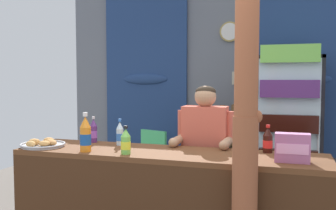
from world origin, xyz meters
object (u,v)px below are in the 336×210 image
at_px(drink_fridge, 288,119).
at_px(soda_bottle_grape_soda, 94,131).
at_px(plastic_lawn_chair, 148,159).
at_px(soda_bottle_water, 120,134).
at_px(stall_counter, 163,205).
at_px(timber_post, 246,125).
at_px(soda_bottle_lime_soda, 126,142).
at_px(shopkeeper, 205,148).
at_px(bottle_shelf_rack, 217,146).
at_px(pastry_tray, 43,144).
at_px(soda_bottle_orange_soda, 85,135).
at_px(snack_box_wafer, 292,148).
at_px(soda_bottle_cola, 268,141).

height_order(drink_fridge, soda_bottle_grape_soda, drink_fridge).
relative_size(plastic_lawn_chair, soda_bottle_water, 3.77).
height_order(stall_counter, soda_bottle_water, soda_bottle_water).
relative_size(timber_post, soda_bottle_lime_soda, 12.19).
relative_size(stall_counter, soda_bottle_water, 10.67).
bearing_deg(soda_bottle_grape_soda, timber_post, -23.14).
relative_size(stall_counter, shopkeeper, 1.63).
bearing_deg(timber_post, plastic_lawn_chair, 123.93).
height_order(plastic_lawn_chair, soda_bottle_lime_soda, soda_bottle_lime_soda).
bearing_deg(soda_bottle_grape_soda, bottle_shelf_rack, 69.87).
bearing_deg(pastry_tray, bottle_shelf_rack, 66.08).
height_order(soda_bottle_orange_soda, pastry_tray, soda_bottle_orange_soda).
bearing_deg(drink_fridge, stall_counter, -113.25).
relative_size(shopkeeper, soda_bottle_orange_soda, 4.83).
xyz_separation_m(stall_counter, pastry_tray, (-1.07, 0.01, 0.41)).
bearing_deg(soda_bottle_lime_soda, drink_fridge, 61.69).
bearing_deg(soda_bottle_grape_soda, shopkeeper, 13.77).
xyz_separation_m(soda_bottle_grape_soda, pastry_tray, (-0.30, -0.33, -0.08)).
relative_size(timber_post, soda_bottle_water, 11.56).
bearing_deg(drink_fridge, soda_bottle_lime_soda, -118.31).
distance_m(stall_counter, snack_box_wafer, 1.05).
xyz_separation_m(soda_bottle_grape_soda, snack_box_wafer, (1.70, -0.32, -0.00)).
xyz_separation_m(timber_post, bottle_shelf_rack, (-0.65, 2.67, -0.63)).
height_order(soda_bottle_grape_soda, soda_bottle_water, soda_bottle_grape_soda).
xyz_separation_m(timber_post, plastic_lawn_chair, (-1.52, 2.26, -0.77)).
bearing_deg(timber_post, stall_counter, 157.09).
bearing_deg(snack_box_wafer, soda_bottle_grape_soda, 169.27).
height_order(soda_bottle_orange_soda, soda_bottle_grape_soda, soda_bottle_orange_soda).
xyz_separation_m(plastic_lawn_chair, soda_bottle_grape_soda, (0.11, -1.65, 0.59)).
xyz_separation_m(snack_box_wafer, pastry_tray, (-2.00, -0.00, -0.08)).
relative_size(soda_bottle_cola, snack_box_wafer, 0.94).
bearing_deg(timber_post, drink_fridge, 83.71).
bearing_deg(shopkeeper, timber_post, -62.34).
distance_m(timber_post, soda_bottle_lime_soda, 0.96).
distance_m(stall_counter, pastry_tray, 1.15).
bearing_deg(soda_bottle_orange_soda, snack_box_wafer, 3.28).
relative_size(soda_bottle_grape_soda, soda_bottle_cola, 1.08).
xyz_separation_m(drink_fridge, soda_bottle_cola, (-0.15, -1.80, 0.01)).
height_order(drink_fridge, plastic_lawn_chair, drink_fridge).
height_order(soda_bottle_water, snack_box_wafer, soda_bottle_water).
height_order(soda_bottle_orange_soda, soda_bottle_cola, soda_bottle_orange_soda).
bearing_deg(soda_bottle_water, stall_counter, -29.02).
xyz_separation_m(plastic_lawn_chair, soda_bottle_orange_soda, (0.26, -2.06, 0.62)).
distance_m(timber_post, soda_bottle_grape_soda, 1.55).
distance_m(soda_bottle_lime_soda, snack_box_wafer, 1.21).
relative_size(stall_counter, drink_fridge, 1.25).
bearing_deg(timber_post, soda_bottle_cola, 79.29).
relative_size(shopkeeper, soda_bottle_grape_soda, 6.37).
relative_size(bottle_shelf_rack, soda_bottle_cola, 5.62).
xyz_separation_m(stall_counter, soda_bottle_grape_soda, (-0.77, 0.33, 0.49)).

